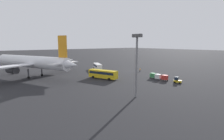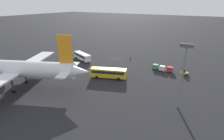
% 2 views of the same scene
% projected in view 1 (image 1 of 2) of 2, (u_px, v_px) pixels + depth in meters
% --- Properties ---
extents(ground_plane, '(600.00, 600.00, 0.00)m').
position_uv_depth(ground_plane, '(127.00, 71.00, 84.72)').
color(ground_plane, '#232326').
extents(airplane, '(43.43, 37.67, 15.93)m').
position_uv_depth(airplane, '(32.00, 62.00, 68.31)').
color(airplane, silver).
rests_on(airplane, ground).
extents(shuttle_bus_near, '(10.58, 6.35, 3.12)m').
position_uv_depth(shuttle_bus_near, '(98.00, 66.00, 87.59)').
color(shuttle_bus_near, white).
rests_on(shuttle_bus_near, ground).
extents(shuttle_bus_far, '(11.91, 6.38, 3.35)m').
position_uv_depth(shuttle_bus_far, '(103.00, 74.00, 65.59)').
color(shuttle_bus_far, gold).
rests_on(shuttle_bus_far, ground).
extents(baggage_tug, '(2.65, 2.15, 2.10)m').
position_uv_depth(baggage_tug, '(177.00, 80.00, 58.78)').
color(baggage_tug, gold).
rests_on(baggage_tug, ground).
extents(worker_person, '(0.38, 0.38, 1.74)m').
position_uv_depth(worker_person, '(140.00, 70.00, 81.90)').
color(worker_person, '#1E1E2D').
rests_on(worker_person, ground).
extents(cargo_cart_red, '(2.09, 1.79, 2.06)m').
position_uv_depth(cargo_cart_red, '(165.00, 77.00, 62.40)').
color(cargo_cart_red, '#38383D').
rests_on(cargo_cart_red, ground).
extents(cargo_cart_white, '(2.09, 1.79, 2.06)m').
position_uv_depth(cargo_cart_white, '(158.00, 77.00, 64.23)').
color(cargo_cart_white, '#38383D').
rests_on(cargo_cart_white, ground).
extents(cargo_cart_green, '(2.09, 1.79, 2.06)m').
position_uv_depth(cargo_cart_green, '(153.00, 75.00, 66.52)').
color(cargo_cart_green, '#38383D').
rests_on(cargo_cart_green, ground).
extents(light_pole, '(2.80, 0.70, 15.54)m').
position_uv_depth(light_pole, '(137.00, 58.00, 42.31)').
color(light_pole, slate).
rests_on(light_pole, ground).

